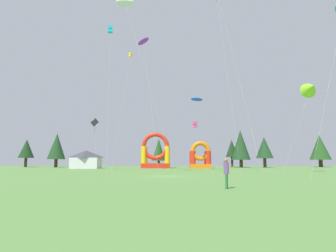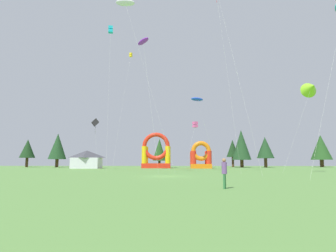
{
  "view_description": "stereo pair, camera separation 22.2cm",
  "coord_description": "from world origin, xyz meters",
  "px_view_note": "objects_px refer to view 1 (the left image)",
  "views": [
    {
      "loc": [
        1.07,
        -31.64,
        1.73
      ],
      "look_at": [
        0.0,
        9.33,
        6.69
      ],
      "focal_mm": 30.48,
      "sensor_mm": 36.0,
      "label": 1
    },
    {
      "loc": [
        1.29,
        -31.63,
        1.73
      ],
      "look_at": [
        0.0,
        9.33,
        6.69
      ],
      "focal_mm": 30.48,
      "sensor_mm": 36.0,
      "label": 2
    }
  ],
  "objects_px": {
    "kite_black_diamond": "(95,123)",
    "festival_tent": "(86,159)",
    "kite_lime_delta": "(311,88)",
    "kite_white_parafoil": "(125,3)",
    "kite_pink_box": "(195,125)",
    "kite_cyan_box": "(110,30)",
    "kite_yellow_box": "(130,56)",
    "kite_blue_parafoil": "(197,99)",
    "person_far_side": "(226,171)",
    "inflatable_orange_dome": "(200,158)",
    "kite_purple_parafoil": "(143,42)",
    "inflatable_red_slide": "(156,155)"
  },
  "relations": [
    {
      "from": "kite_pink_box",
      "to": "kite_white_parafoil",
      "type": "distance_m",
      "value": 26.83
    },
    {
      "from": "kite_pink_box",
      "to": "kite_white_parafoil",
      "type": "xyz_separation_m",
      "value": [
        -11.92,
        -16.51,
        17.47
      ]
    },
    {
      "from": "kite_pink_box",
      "to": "kite_blue_parafoil",
      "type": "distance_m",
      "value": 10.16
    },
    {
      "from": "kite_cyan_box",
      "to": "kite_lime_delta",
      "type": "distance_m",
      "value": 33.9
    },
    {
      "from": "kite_black_diamond",
      "to": "festival_tent",
      "type": "xyz_separation_m",
      "value": [
        -4.09,
        8.07,
        -6.91
      ]
    },
    {
      "from": "person_far_side",
      "to": "kite_yellow_box",
      "type": "bearing_deg",
      "value": -139.04
    },
    {
      "from": "kite_purple_parafoil",
      "to": "kite_lime_delta",
      "type": "bearing_deg",
      "value": 2.79
    },
    {
      "from": "kite_lime_delta",
      "to": "person_far_side",
      "type": "relative_size",
      "value": 6.96
    },
    {
      "from": "kite_black_diamond",
      "to": "festival_tent",
      "type": "relative_size",
      "value": 1.59
    },
    {
      "from": "kite_yellow_box",
      "to": "kite_blue_parafoil",
      "type": "height_order",
      "value": "kite_yellow_box"
    },
    {
      "from": "festival_tent",
      "to": "kite_blue_parafoil",
      "type": "bearing_deg",
      "value": -29.34
    },
    {
      "from": "kite_cyan_box",
      "to": "inflatable_red_slide",
      "type": "bearing_deg",
      "value": 68.88
    },
    {
      "from": "inflatable_red_slide",
      "to": "kite_blue_parafoil",
      "type": "bearing_deg",
      "value": -62.6
    },
    {
      "from": "person_far_side",
      "to": "inflatable_orange_dome",
      "type": "relative_size",
      "value": 0.31
    },
    {
      "from": "inflatable_orange_dome",
      "to": "inflatable_red_slide",
      "type": "bearing_deg",
      "value": 171.62
    },
    {
      "from": "kite_yellow_box",
      "to": "festival_tent",
      "type": "xyz_separation_m",
      "value": [
        -9.97,
        3.78,
        -22.1
      ]
    },
    {
      "from": "kite_cyan_box",
      "to": "inflatable_orange_dome",
      "type": "xyz_separation_m",
      "value": [
        16.88,
        16.31,
        -22.39
      ]
    },
    {
      "from": "person_far_side",
      "to": "festival_tent",
      "type": "relative_size",
      "value": 0.31
    },
    {
      "from": "kite_pink_box",
      "to": "festival_tent",
      "type": "xyz_separation_m",
      "value": [
        -23.62,
        3.52,
        -7.17
      ]
    },
    {
      "from": "inflatable_red_slide",
      "to": "kite_black_diamond",
      "type": "bearing_deg",
      "value": -135.22
    },
    {
      "from": "inflatable_orange_dome",
      "to": "festival_tent",
      "type": "xyz_separation_m",
      "value": [
        -25.11,
        -1.38,
        -0.23
      ]
    },
    {
      "from": "kite_yellow_box",
      "to": "inflatable_red_slide",
      "type": "relative_size",
      "value": 3.07
    },
    {
      "from": "person_far_side",
      "to": "festival_tent",
      "type": "xyz_separation_m",
      "value": [
        -22.76,
        44.44,
        0.84
      ]
    },
    {
      "from": "kite_blue_parafoil",
      "to": "inflatable_orange_dome",
      "type": "height_order",
      "value": "kite_blue_parafoil"
    },
    {
      "from": "kite_black_diamond",
      "to": "festival_tent",
      "type": "bearing_deg",
      "value": 116.9
    },
    {
      "from": "kite_black_diamond",
      "to": "kite_pink_box",
      "type": "relative_size",
      "value": 0.98
    },
    {
      "from": "kite_cyan_box",
      "to": "kite_blue_parafoil",
      "type": "relative_size",
      "value": 1.97
    },
    {
      "from": "kite_yellow_box",
      "to": "festival_tent",
      "type": "bearing_deg",
      "value": 159.25
    },
    {
      "from": "kite_black_diamond",
      "to": "kite_yellow_box",
      "type": "xyz_separation_m",
      "value": [
        5.87,
        4.29,
        15.19
      ]
    },
    {
      "from": "kite_pink_box",
      "to": "kite_purple_parafoil",
      "type": "bearing_deg",
      "value": -112.54
    },
    {
      "from": "kite_lime_delta",
      "to": "kite_yellow_box",
      "type": "bearing_deg",
      "value": 146.35
    },
    {
      "from": "kite_white_parafoil",
      "to": "kite_black_diamond",
      "type": "bearing_deg",
      "value": 122.47
    },
    {
      "from": "kite_black_diamond",
      "to": "kite_blue_parafoil",
      "type": "relative_size",
      "value": 0.74
    },
    {
      "from": "kite_white_parafoil",
      "to": "inflatable_red_slide",
      "type": "relative_size",
      "value": 3.42
    },
    {
      "from": "kite_yellow_box",
      "to": "kite_white_parafoil",
      "type": "distance_m",
      "value": 16.55
    },
    {
      "from": "person_far_side",
      "to": "inflatable_orange_dome",
      "type": "bearing_deg",
      "value": -159.44
    },
    {
      "from": "inflatable_orange_dome",
      "to": "kite_yellow_box",
      "type": "bearing_deg",
      "value": -161.19
    },
    {
      "from": "kite_lime_delta",
      "to": "kite_purple_parafoil",
      "type": "xyz_separation_m",
      "value": [
        -23.49,
        -1.15,
        6.58
      ]
    },
    {
      "from": "kite_cyan_box",
      "to": "kite_yellow_box",
      "type": "distance_m",
      "value": 11.3
    },
    {
      "from": "kite_blue_parafoil",
      "to": "kite_purple_parafoil",
      "type": "distance_m",
      "value": 14.9
    },
    {
      "from": "kite_cyan_box",
      "to": "festival_tent",
      "type": "distance_m",
      "value": 28.33
    },
    {
      "from": "kite_black_diamond",
      "to": "kite_lime_delta",
      "type": "bearing_deg",
      "value": -23.18
    },
    {
      "from": "kite_cyan_box",
      "to": "kite_blue_parafoil",
      "type": "height_order",
      "value": "kite_cyan_box"
    },
    {
      "from": "kite_white_parafoil",
      "to": "festival_tent",
      "type": "height_order",
      "value": "kite_white_parafoil"
    },
    {
      "from": "kite_pink_box",
      "to": "inflatable_red_slide",
      "type": "distance_m",
      "value": 12.3
    },
    {
      "from": "kite_lime_delta",
      "to": "kite_white_parafoil",
      "type": "xyz_separation_m",
      "value": [
        -26.91,
        2.82,
        14.79
      ]
    },
    {
      "from": "festival_tent",
      "to": "kite_purple_parafoil",
      "type": "bearing_deg",
      "value": -57.77
    },
    {
      "from": "kite_purple_parafoil",
      "to": "person_far_side",
      "type": "distance_m",
      "value": 27.84
    },
    {
      "from": "kite_yellow_box",
      "to": "kite_white_parafoil",
      "type": "xyz_separation_m",
      "value": [
        1.74,
        -16.26,
        2.55
      ]
    },
    {
      "from": "kite_white_parafoil",
      "to": "festival_tent",
      "type": "relative_size",
      "value": 4.58
    }
  ]
}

